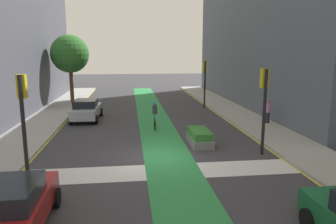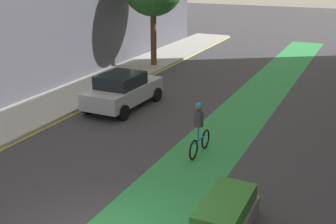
% 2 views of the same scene
% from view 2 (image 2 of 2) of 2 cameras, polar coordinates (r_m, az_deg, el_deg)
% --- Properties ---
extents(car_silver_left_far, '(2.13, 4.25, 1.57)m').
position_cam_2_polar(car_silver_left_far, '(19.88, -5.79, 2.80)').
color(car_silver_left_far, '#B2B7BF').
rests_on(car_silver_left_far, ground_plane).
extents(cyclist_in_lane, '(0.32, 1.73, 1.86)m').
position_cam_2_polar(cyclist_in_lane, '(14.86, 4.00, -1.99)').
color(cyclist_in_lane, black).
rests_on(cyclist_in_lane, ground_plane).
extents(median_planter, '(1.11, 2.42, 0.85)m').
position_cam_2_polar(median_planter, '(11.10, 7.28, -12.99)').
color(median_planter, slate).
rests_on(median_planter, ground_plane).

